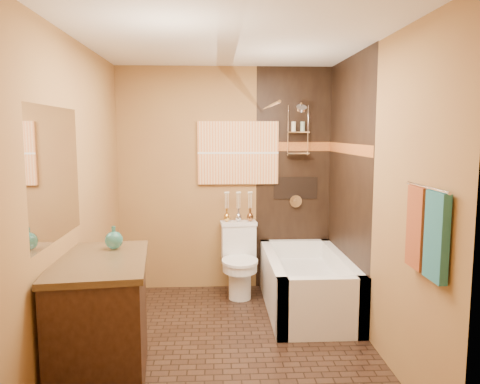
{
  "coord_description": "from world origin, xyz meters",
  "views": [
    {
      "loc": [
        -0.11,
        -3.76,
        1.77
      ],
      "look_at": [
        0.11,
        0.4,
        1.25
      ],
      "focal_mm": 35.0,
      "sensor_mm": 36.0,
      "label": 1
    }
  ],
  "objects": [
    {
      "name": "towel_rust",
      "position": [
        1.16,
        -0.92,
        1.18
      ],
      "size": [
        0.05,
        0.22,
        0.52
      ],
      "primitive_type": "cube",
      "color": "maroon",
      "rests_on": "towel_bar"
    },
    {
      "name": "alcove_tile_right",
      "position": [
        1.19,
        0.75,
        1.25
      ],
      "size": [
        0.01,
        1.5,
        2.5
      ],
      "primitive_type": "cube",
      "color": "black",
      "rests_on": "wall_right"
    },
    {
      "name": "wall_left",
      "position": [
        -1.2,
        0.0,
        1.25
      ],
      "size": [
        0.02,
        3.0,
        2.5
      ],
      "primitive_type": "cube",
      "color": "olive",
      "rests_on": "floor"
    },
    {
      "name": "mosaic_band_back",
      "position": [
        0.78,
        1.48,
        1.62
      ],
      "size": [
        0.85,
        0.01,
        0.1
      ],
      "primitive_type": "cube",
      "color": "#953F1B",
      "rests_on": "alcove_tile_back"
    },
    {
      "name": "mosaic_band_right",
      "position": [
        1.18,
        0.75,
        1.62
      ],
      "size": [
        0.01,
        1.5,
        0.1
      ],
      "primitive_type": "cube",
      "color": "#953F1B",
      "rests_on": "alcove_tile_right"
    },
    {
      "name": "bathtub",
      "position": [
        0.8,
        0.75,
        0.22
      ],
      "size": [
        0.8,
        1.5,
        0.55
      ],
      "color": "white",
      "rests_on": "floor"
    },
    {
      "name": "wall_front",
      "position": [
        0.0,
        -1.5,
        1.25
      ],
      "size": [
        2.4,
        0.02,
        2.5
      ],
      "primitive_type": "cube",
      "color": "olive",
      "rests_on": "floor"
    },
    {
      "name": "alcove_tile_back",
      "position": [
        0.78,
        1.49,
        1.25
      ],
      "size": [
        0.85,
        0.01,
        2.5
      ],
      "primitive_type": "cube",
      "color": "black",
      "rests_on": "wall_back"
    },
    {
      "name": "toilet",
      "position": [
        0.14,
        1.21,
        0.4
      ],
      "size": [
        0.41,
        0.61,
        0.79
      ],
      "rotation": [
        0.0,
        0.0,
        0.09
      ],
      "color": "white",
      "rests_on": "floor"
    },
    {
      "name": "alcove_niche",
      "position": [
        0.8,
        1.48,
        1.15
      ],
      "size": [
        0.5,
        0.01,
        0.25
      ],
      "primitive_type": "cube",
      "color": "black",
      "rests_on": "alcove_tile_back"
    },
    {
      "name": "bud_vases",
      "position": [
        0.14,
        1.39,
        0.96
      ],
      "size": [
        0.33,
        0.07,
        0.33
      ],
      "color": "gold",
      "rests_on": "toilet"
    },
    {
      "name": "curtain_rod",
      "position": [
        0.4,
        0.75,
        2.02
      ],
      "size": [
        0.03,
        1.55,
        0.03
      ],
      "primitive_type": "cylinder",
      "rotation": [
        1.57,
        0.0,
        0.0
      ],
      "color": "silver",
      "rests_on": "wall_back"
    },
    {
      "name": "vanity_mirror",
      "position": [
        -1.19,
        -0.55,
        1.5
      ],
      "size": [
        0.01,
        1.0,
        0.9
      ],
      "primitive_type": "cube",
      "color": "white",
      "rests_on": "wall_left"
    },
    {
      "name": "sunset_painting",
      "position": [
        0.14,
        1.48,
        1.55
      ],
      "size": [
        0.9,
        0.04,
        0.7
      ],
      "primitive_type": "cube",
      "color": "orange",
      "rests_on": "wall_back"
    },
    {
      "name": "vanity",
      "position": [
        -0.92,
        -0.55,
        0.46
      ],
      "size": [
        0.74,
        1.09,
        0.91
      ],
      "rotation": [
        0.0,
        0.0,
        0.11
      ],
      "color": "black",
      "rests_on": "floor"
    },
    {
      "name": "towel_bar",
      "position": [
        1.15,
        -1.05,
        1.45
      ],
      "size": [
        0.02,
        0.55,
        0.02
      ],
      "primitive_type": "cylinder",
      "rotation": [
        1.57,
        0.0,
        0.0
      ],
      "color": "silver",
      "rests_on": "wall_right"
    },
    {
      "name": "wall_back",
      "position": [
        0.0,
        1.5,
        1.25
      ],
      "size": [
        2.4,
        0.02,
        2.5
      ],
      "primitive_type": "cube",
      "color": "olive",
      "rests_on": "floor"
    },
    {
      "name": "ceiling",
      "position": [
        0.0,
        0.0,
        2.5
      ],
      "size": [
        3.0,
        3.0,
        0.0
      ],
      "primitive_type": "plane",
      "color": "silver",
      "rests_on": "wall_back"
    },
    {
      "name": "towel_teal",
      "position": [
        1.16,
        -1.18,
        1.18
      ],
      "size": [
        0.05,
        0.22,
        0.52
      ],
      "primitive_type": "cube",
      "color": "#226772",
      "rests_on": "towel_bar"
    },
    {
      "name": "floor",
      "position": [
        0.0,
        0.0,
        0.0
      ],
      "size": [
        3.0,
        3.0,
        0.0
      ],
      "primitive_type": "plane",
      "color": "black",
      "rests_on": "ground"
    },
    {
      "name": "shower_fixtures",
      "position": [
        0.8,
        1.38,
        1.67
      ],
      "size": [
        0.24,
        0.33,
        1.16
      ],
      "color": "silver",
      "rests_on": "floor"
    },
    {
      "name": "teal_bottle",
      "position": [
        -0.87,
        -0.28,
        0.99
      ],
      "size": [
        0.16,
        0.16,
        0.21
      ],
      "primitive_type": null,
      "rotation": [
        0.0,
        0.0,
        -0.21
      ],
      "color": "#28796C",
      "rests_on": "vanity"
    },
    {
      "name": "wall_right",
      "position": [
        1.2,
        0.0,
        1.25
      ],
      "size": [
        0.02,
        3.0,
        2.5
      ],
      "primitive_type": "cube",
      "color": "olive",
      "rests_on": "floor"
    }
  ]
}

